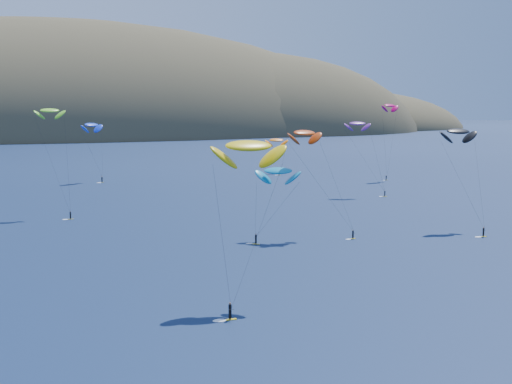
{
  "coord_description": "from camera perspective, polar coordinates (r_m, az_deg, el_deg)",
  "views": [
    {
      "loc": [
        -36.24,
        -45.91,
        26.15
      ],
      "look_at": [
        11.7,
        80.0,
        9.0
      ],
      "focal_mm": 50.0,
      "sensor_mm": 36.0,
      "label": 1
    }
  ],
  "objects": [
    {
      "name": "kitesurfer_6",
      "position": [
        201.63,
        8.12,
        5.44
      ],
      "size": [
        9.88,
        9.43,
        22.06
      ],
      "rotation": [
        0.0,
        0.0,
        -0.27
      ],
      "color": "gold",
      "rests_on": "ground"
    },
    {
      "name": "kitesurfer_7",
      "position": [
        153.91,
        15.88,
        4.68
      ],
      "size": [
        8.27,
        14.12,
        22.27
      ],
      "rotation": [
        0.0,
        0.0,
        -0.05
      ],
      "color": "gold",
      "rests_on": "ground"
    },
    {
      "name": "kitesurfer_8",
      "position": [
        245.08,
        10.65,
        6.81
      ],
      "size": [
        8.07,
        6.73,
        26.89
      ],
      "rotation": [
        0.0,
        0.0,
        0.31
      ],
      "color": "gold",
      "rests_on": "ground"
    },
    {
      "name": "kitesurfer_11",
      "position": [
        262.77,
        1.65,
        4.17
      ],
      "size": [
        8.69,
        12.31,
        14.28
      ],
      "rotation": [
        0.0,
        0.0,
        -0.26
      ],
      "color": "gold",
      "rests_on": "ground"
    },
    {
      "name": "kitesurfer_2",
      "position": [
        93.65,
        -0.6,
        3.7
      ],
      "size": [
        11.44,
        11.58,
        23.11
      ],
      "rotation": [
        0.0,
        0.0,
        -0.04
      ],
      "color": "gold",
      "rests_on": "ground"
    },
    {
      "name": "kitesurfer_9",
      "position": [
        139.23,
        3.91,
        4.73
      ],
      "size": [
        11.65,
        10.45,
        22.22
      ],
      "rotation": [
        0.0,
        0.0,
        0.22
      ],
      "color": "gold",
      "rests_on": "ground"
    },
    {
      "name": "kitesurfer_3",
      "position": [
        171.53,
        -16.18,
        6.25
      ],
      "size": [
        7.01,
        11.56,
        25.97
      ],
      "rotation": [
        0.0,
        0.0,
        0.07
      ],
      "color": "gold",
      "rests_on": "ground"
    },
    {
      "name": "kitesurfer_5",
      "position": [
        135.83,
        1.76,
        1.7
      ],
      "size": [
        11.37,
        9.02,
        15.41
      ],
      "rotation": [
        0.0,
        0.0,
        -0.67
      ],
      "color": "gold",
      "rests_on": "ground"
    },
    {
      "name": "kitesurfer_4",
      "position": [
        239.93,
        -13.03,
        5.25
      ],
      "size": [
        9.26,
        9.84,
        20.97
      ],
      "rotation": [
        0.0,
        0.0,
        0.63
      ],
      "color": "gold",
      "rests_on": "ground"
    },
    {
      "name": "island",
      "position": [
        614.06,
        -13.76,
        3.6
      ],
      "size": [
        730.0,
        300.0,
        210.0
      ],
      "color": "#3D3526",
      "rests_on": "ground"
    }
  ]
}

